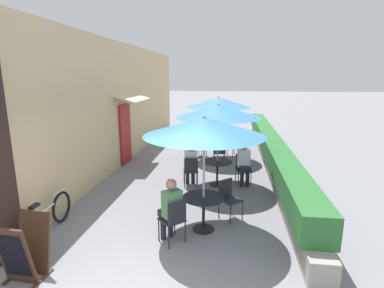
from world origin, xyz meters
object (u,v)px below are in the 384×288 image
object	(u,v)px
patio_table_near	(204,205)
seated_patron_near_right	(171,207)
patio_table_far	(218,145)
coffee_cup_far	(216,140)
cafe_chair_near_right	(174,218)
seated_patron_mid_right	(191,162)
coffee_cup_mid	(219,160)
seated_patron_mid_left	(244,162)
cafe_chair_mid_left	(243,167)
cafe_chair_far_back	(199,144)
patio_umbrella_far	(219,102)
cafe_chair_far_left	(221,150)
patio_umbrella_near	(204,127)
cafe_chair_far_right	(233,143)
patio_umbrella_mid	(218,111)
cafe_chair_near_left	(229,196)
menu_board	(25,249)
bicycle_leaning	(46,218)
cafe_chair_mid_right	(191,169)
patio_table_mid	(217,167)

from	to	relation	value
patio_table_near	seated_patron_near_right	xyz separation A→B (m)	(-0.57, -0.50, 0.15)
patio_table_far	coffee_cup_far	xyz separation A→B (m)	(-0.04, -0.16, 0.22)
cafe_chair_near_right	patio_table_far	distance (m)	6.03
cafe_chair_near_right	coffee_cup_far	xyz separation A→B (m)	(0.47, 5.85, 0.24)
seated_patron_mid_right	coffee_cup_mid	size ratio (longest dim) A/B	13.89
seated_patron_mid_left	coffee_cup_far	size ratio (longest dim) A/B	13.89
seated_patron_near_right	cafe_chair_mid_left	size ratio (longest dim) A/B	1.44
seated_patron_mid_left	cafe_chair_far_back	xyz separation A→B (m)	(-1.61, 2.93, -0.17)
coffee_cup_mid	patio_umbrella_far	xyz separation A→B (m)	(-0.18, 2.89, 1.37)
patio_table_far	coffee_cup_far	world-z (taller)	coffee_cup_far
seated_patron_near_right	cafe_chair_far_left	size ratio (longest dim) A/B	1.44
patio_umbrella_near	patio_table_far	world-z (taller)	patio_umbrella_near
cafe_chair_mid_left	cafe_chair_far_right	world-z (taller)	same
cafe_chair_far_left	coffee_cup_far	distance (m)	0.67
patio_umbrella_mid	cafe_chair_far_back	xyz separation A→B (m)	(-0.86, 3.05, -1.62)
cafe_chair_near_left	seated_patron_near_right	bearing A→B (deg)	1.55
cafe_chair_near_right	menu_board	bearing A→B (deg)	167.36
patio_table_near	cafe_chair_mid_left	world-z (taller)	cafe_chair_mid_left
cafe_chair_far_back	cafe_chair_near_left	bearing A→B (deg)	-53.67
coffee_cup_far	coffee_cup_mid	bearing A→B (deg)	-85.42
bicycle_leaning	patio_umbrella_mid	bearing A→B (deg)	44.46
patio_table_far	cafe_chair_mid_left	bearing A→B (deg)	-71.75
patio_table_near	cafe_chair_far_back	xyz separation A→B (m)	(-0.71, 5.65, -0.02)
patio_umbrella_near	patio_umbrella_mid	world-z (taller)	same
seated_patron_mid_right	cafe_chair_far_back	xyz separation A→B (m)	(-0.11, 3.17, -0.17)
seated_patron_near_right	patio_umbrella_mid	size ratio (longest dim) A/B	0.53
bicycle_leaning	menu_board	distance (m)	1.36
bicycle_leaning	patio_umbrella_far	bearing A→B (deg)	62.45
seated_patron_mid_left	cafe_chair_mid_right	distance (m)	1.53
seated_patron_near_right	patio_umbrella_far	xyz separation A→B (m)	(0.59, 5.93, 1.45)
cafe_chair_far_back	bicycle_leaning	bearing A→B (deg)	-87.52
coffee_cup_mid	cafe_chair_mid_right	bearing A→B (deg)	-168.13
patio_table_near	cafe_chair_far_right	xyz separation A→B (m)	(0.58, 5.94, -0.02)
cafe_chair_near_left	coffee_cup_mid	size ratio (longest dim) A/B	9.67
patio_umbrella_near	cafe_chair_mid_left	world-z (taller)	patio_umbrella_near
cafe_chair_near_right	patio_umbrella_far	world-z (taller)	patio_umbrella_far
seated_patron_near_right	coffee_cup_far	world-z (taller)	seated_patron_near_right
patio_umbrella_mid	cafe_chair_far_right	xyz separation A→B (m)	(0.43, 3.34, -1.62)
seated_patron_near_right	cafe_chair_mid_right	size ratio (longest dim) A/B	1.44
patio_table_far	patio_table_mid	bearing A→B (deg)	-87.42
cafe_chair_mid_left	coffee_cup_mid	xyz separation A→B (m)	(-0.68, -0.29, 0.24)
cafe_chair_far_left	cafe_chair_near_left	bearing A→B (deg)	177.23
patio_umbrella_near	patio_umbrella_mid	distance (m)	2.60
cafe_chair_far_right	cafe_chair_mid_right	bearing A→B (deg)	34.92
coffee_cup_mid	coffee_cup_far	distance (m)	2.74
patio_umbrella_mid	cafe_chair_far_back	world-z (taller)	patio_umbrella_mid
cafe_chair_far_right	cafe_chair_far_back	distance (m)	1.32
patio_umbrella_far	menu_board	distance (m)	7.89
bicycle_leaning	cafe_chair_mid_left	bearing A→B (deg)	40.54
cafe_chair_near_right	seated_patron_mid_right	bearing A→B (deg)	48.00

